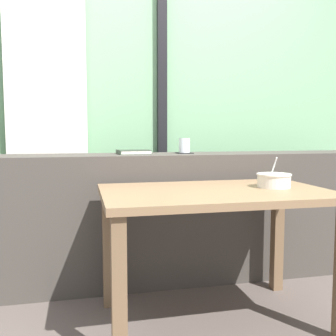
{
  "coord_description": "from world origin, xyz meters",
  "views": [
    {
      "loc": [
        -0.6,
        -1.85,
        0.97
      ],
      "look_at": [
        -0.09,
        0.39,
        0.75
      ],
      "focal_mm": 40.9,
      "sensor_mm": 36.0,
      "label": 1
    }
  ],
  "objects": [
    {
      "name": "ground",
      "position": [
        0.0,
        0.0,
        0.0
      ],
      "size": [
        8.0,
        8.0,
        0.0
      ],
      "primitive_type": "plane",
      "color": "#564C47"
    },
    {
      "name": "closed_book",
      "position": [
        -0.27,
        0.57,
        0.84
      ],
      "size": [
        0.22,
        0.17,
        0.03
      ],
      "color": "#334233",
      "rests_on": "dark_console_ledge"
    },
    {
      "name": "soup_bowl",
      "position": [
        0.37,
        -0.05,
        0.72
      ],
      "size": [
        0.18,
        0.18,
        0.16
      ],
      "color": "silver",
      "rests_on": "breakfast_table"
    },
    {
      "name": "outdoor_backdrop",
      "position": [
        0.0,
        1.14,
        1.4
      ],
      "size": [
        4.8,
        0.08,
        2.8
      ],
      "primitive_type": "cube",
      "color": "#7AAD7F",
      "rests_on": "ground"
    },
    {
      "name": "curtain_left_panel",
      "position": [
        -0.83,
        1.04,
        1.25
      ],
      "size": [
        0.56,
        0.06,
        2.5
      ],
      "primitive_type": "cube",
      "color": "silver",
      "rests_on": "ground"
    },
    {
      "name": "dark_console_ledge",
      "position": [
        0.0,
        0.55,
        0.41
      ],
      "size": [
        2.8,
        0.39,
        0.83
      ],
      "primitive_type": "cube",
      "color": "#423D38",
      "rests_on": "ground"
    },
    {
      "name": "juice_glass",
      "position": [
        0.06,
        0.57,
        0.87
      ],
      "size": [
        0.07,
        0.07,
        0.09
      ],
      "color": "white",
      "rests_on": "coaster_square"
    },
    {
      "name": "coaster_square",
      "position": [
        0.06,
        0.57,
        0.83
      ],
      "size": [
        0.1,
        0.1,
        0.0
      ],
      "primitive_type": "cube",
      "color": "black",
      "rests_on": "dark_console_ledge"
    },
    {
      "name": "breakfast_table",
      "position": [
        0.05,
        -0.07,
        0.58
      ],
      "size": [
        1.12,
        0.7,
        0.68
      ],
      "color": "brown",
      "rests_on": "ground"
    },
    {
      "name": "window_divider_post",
      "position": [
        0.02,
        1.07,
        1.3
      ],
      "size": [
        0.07,
        0.05,
        2.6
      ],
      "primitive_type": "cube",
      "color": "black",
      "rests_on": "ground"
    }
  ]
}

